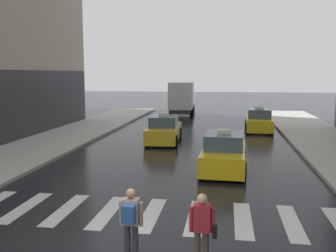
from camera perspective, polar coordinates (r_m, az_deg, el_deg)
The scene contains 7 objects.
crosswalk_markings at distance 11.63m, azimuth -2.54°, elevation -13.15°, with size 11.30×2.80×0.01m.
taxi_lead at distance 16.71m, azimuth 8.42°, elevation -4.12°, with size 2.05×4.60×1.80m.
taxi_second at distance 23.24m, azimuth -0.61°, elevation -0.64°, with size 2.07×4.60×1.80m.
taxi_third at distance 28.53m, azimuth 13.53°, elevation 0.73°, with size 2.03×4.59×1.80m.
box_truck at distance 37.97m, azimuth 2.16°, elevation 4.38°, with size 2.57×7.63×3.35m.
pedestrian_with_backpack at distance 8.73m, azimuth -5.64°, elevation -13.71°, with size 0.55×0.43×1.65m.
pedestrian_with_handbag at distance 8.43m, azimuth 5.22°, elevation -14.78°, with size 0.60×0.24×1.65m.
Camera 1 is at (2.16, -7.64, 4.18)m, focal length 40.43 mm.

